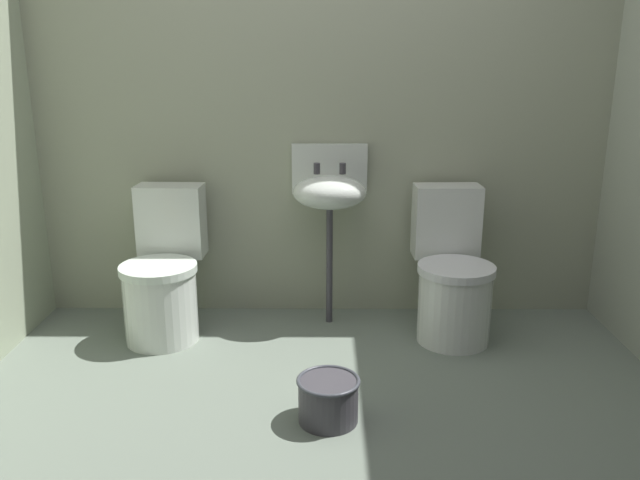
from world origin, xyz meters
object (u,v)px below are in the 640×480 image
Objects in this scene: toilet_left at (164,277)px; sink at (330,191)px; toilet_right at (452,278)px; bucket at (328,399)px.

toilet_left is 0.79× the size of sink.
toilet_left and toilet_right have the same top height.
toilet_left is 2.96× the size of bucket.
bucket is at bearing 137.25° from toilet_left.
toilet_left is 1.00× the size of toilet_right.
toilet_right is 2.96× the size of bucket.
sink reaches higher than toilet_left.
toilet_left is 1.00m from sink.
sink is at bearing -165.67° from toilet_left.
toilet_right is 0.79× the size of sink.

